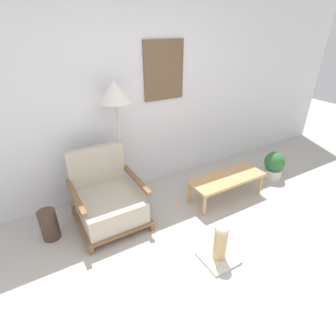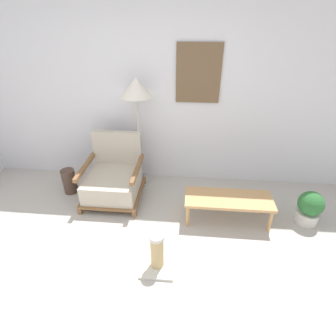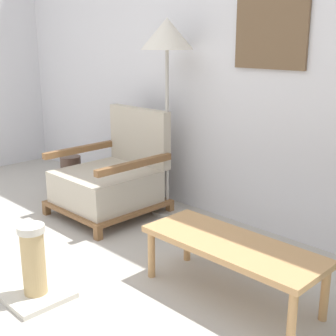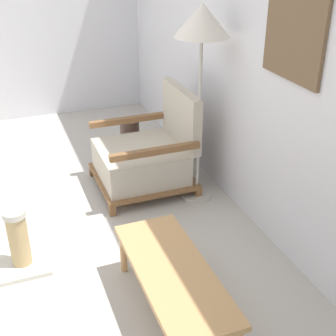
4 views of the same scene
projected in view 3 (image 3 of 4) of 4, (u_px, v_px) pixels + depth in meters
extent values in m
cube|color=silver|center=(204.00, 44.00, 3.62)|extent=(8.00, 0.06, 2.70)
cube|color=brown|center=(272.00, 14.00, 3.11)|extent=(0.56, 0.02, 0.72)
cube|color=brown|center=(47.00, 209.00, 3.82)|extent=(0.05, 0.05, 0.08)
cube|color=brown|center=(98.00, 234.00, 3.35)|extent=(0.05, 0.05, 0.08)
cube|color=brown|center=(116.00, 190.00, 4.32)|extent=(0.05, 0.05, 0.08)
cube|color=brown|center=(170.00, 209.00, 3.84)|extent=(0.05, 0.05, 0.08)
cube|color=brown|center=(108.00, 202.00, 3.82)|extent=(0.75, 0.78, 0.03)
cube|color=#BCB29E|center=(106.00, 186.00, 3.77)|extent=(0.67, 0.68, 0.25)
cube|color=#BCB29E|center=(139.00, 136.00, 3.92)|extent=(0.67, 0.08, 0.47)
cube|color=brown|center=(81.00, 149.00, 3.95)|extent=(0.05, 0.72, 0.05)
cube|color=brown|center=(135.00, 164.00, 3.48)|extent=(0.05, 0.72, 0.05)
cylinder|color=#B7B2A8|center=(167.00, 211.00, 3.88)|extent=(0.25, 0.25, 0.03)
cylinder|color=#B7B2A8|center=(167.00, 133.00, 3.70)|extent=(0.03, 0.03, 1.29)
cone|color=silver|center=(167.00, 34.00, 3.49)|extent=(0.40, 0.40, 0.23)
cube|color=tan|center=(232.00, 245.00, 2.54)|extent=(1.03, 0.40, 0.04)
cylinder|color=tan|center=(151.00, 254.00, 2.80)|extent=(0.04, 0.04, 0.29)
cylinder|color=tan|center=(292.00, 320.00, 2.15)|extent=(0.04, 0.04, 0.29)
cylinder|color=tan|center=(187.00, 239.00, 3.02)|extent=(0.04, 0.04, 0.29)
cylinder|color=tan|center=(325.00, 294.00, 2.37)|extent=(0.04, 0.04, 0.29)
cylinder|color=#473328|center=(71.00, 175.00, 4.30)|extent=(0.19, 0.19, 0.35)
cube|color=beige|center=(36.00, 295.00, 2.61)|extent=(0.34, 0.34, 0.03)
cylinder|color=tan|center=(34.00, 263.00, 2.56)|extent=(0.13, 0.13, 0.36)
cylinder|color=beige|center=(31.00, 229.00, 2.50)|extent=(0.15, 0.15, 0.04)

